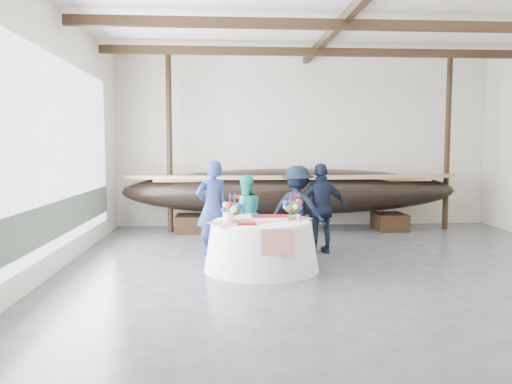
{
  "coord_description": "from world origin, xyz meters",
  "views": [
    {
      "loc": [
        -2.2,
        -7.39,
        2.07
      ],
      "look_at": [
        -1.54,
        2.43,
        1.21
      ],
      "focal_mm": 35.0,
      "sensor_mm": 36.0,
      "label": 1
    }
  ],
  "objects": [
    {
      "name": "longboat_display",
      "position": [
        -0.47,
        4.97,
        1.01
      ],
      "size": [
        8.41,
        1.68,
        1.58
      ],
      "color": "black",
      "rests_on": "ground"
    },
    {
      "name": "wall_back",
      "position": [
        0.0,
        6.0,
        2.25
      ],
      "size": [
        10.0,
        0.02,
        4.5
      ],
      "primitive_type": "cube",
      "color": "silver",
      "rests_on": "ground"
    },
    {
      "name": "floor",
      "position": [
        0.0,
        0.0,
        0.0
      ],
      "size": [
        10.0,
        12.0,
        0.01
      ],
      "primitive_type": "cube",
      "color": "#3D3D42",
      "rests_on": "ground"
    },
    {
      "name": "guest_man_left",
      "position": [
        -0.73,
        2.29,
        0.87
      ],
      "size": [
        1.28,
        1.03,
        1.74
      ],
      "primitive_type": "imported",
      "rotation": [
        0.0,
        0.0,
        2.74
      ],
      "color": "black",
      "rests_on": "ground"
    },
    {
      "name": "open_bay",
      "position": [
        -4.95,
        1.0,
        1.83
      ],
      "size": [
        0.03,
        7.0,
        3.2
      ],
      "color": "silver",
      "rests_on": "ground"
    },
    {
      "name": "guest_woman_blue",
      "position": [
        -2.41,
        2.31,
        0.92
      ],
      "size": [
        0.79,
        0.66,
        1.84
      ],
      "primitive_type": "imported",
      "rotation": [
        0.0,
        0.0,
        3.53
      ],
      "color": "navy",
      "rests_on": "ground"
    },
    {
      "name": "tabletop_items",
      "position": [
        -1.56,
        1.12,
        0.99
      ],
      "size": [
        1.87,
        1.31,
        0.4
      ],
      "color": "red",
      "rests_on": "banquet_table"
    },
    {
      "name": "wall_left",
      "position": [
        -5.0,
        0.0,
        2.25
      ],
      "size": [
        0.02,
        12.0,
        4.5
      ],
      "primitive_type": "cube",
      "color": "silver",
      "rests_on": "ground"
    },
    {
      "name": "guest_woman_teal",
      "position": [
        -1.76,
        2.47,
        0.77
      ],
      "size": [
        0.85,
        0.73,
        1.55
      ],
      "primitive_type": "imported",
      "rotation": [
        0.0,
        0.0,
        3.34
      ],
      "color": "#23B5A7",
      "rests_on": "ground"
    },
    {
      "name": "banquet_table",
      "position": [
        -1.54,
        1.03,
        0.42
      ],
      "size": [
        1.97,
        1.97,
        0.84
      ],
      "color": "white",
      "rests_on": "ground"
    },
    {
      "name": "pavilion_structure",
      "position": [
        0.0,
        0.84,
        4.0
      ],
      "size": [
        9.8,
        11.76,
        4.5
      ],
      "color": "black",
      "rests_on": "ground"
    },
    {
      "name": "guest_man_right",
      "position": [
        -0.26,
        2.26,
        0.89
      ],
      "size": [
        1.1,
        0.57,
        1.79
      ],
      "primitive_type": "imported",
      "rotation": [
        0.0,
        0.0,
        3.28
      ],
      "color": "black",
      "rests_on": "ground"
    }
  ]
}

